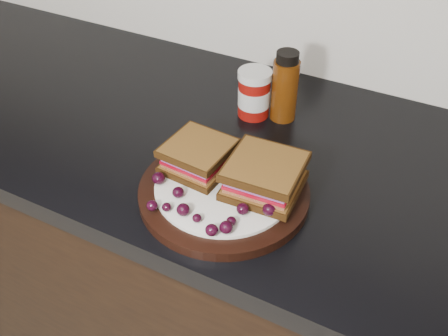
% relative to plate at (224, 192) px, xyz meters
% --- Properties ---
extents(base_cabinets, '(3.96, 0.58, 0.86)m').
position_rel_plate_xyz_m(base_cabinets, '(-0.27, 0.14, -0.48)').
color(base_cabinets, black).
rests_on(base_cabinets, ground_plane).
extents(countertop, '(3.98, 0.60, 0.04)m').
position_rel_plate_xyz_m(countertop, '(-0.27, 0.14, -0.03)').
color(countertop, black).
rests_on(countertop, base_cabinets).
extents(plate, '(0.28, 0.28, 0.02)m').
position_rel_plate_xyz_m(plate, '(0.00, 0.00, 0.00)').
color(plate, black).
rests_on(plate, countertop).
extents(sandwich_left, '(0.11, 0.11, 0.05)m').
position_rel_plate_xyz_m(sandwich_left, '(-0.06, 0.02, 0.04)').
color(sandwich_left, brown).
rests_on(sandwich_left, plate).
extents(sandwich_right, '(0.12, 0.12, 0.05)m').
position_rel_plate_xyz_m(sandwich_right, '(0.06, 0.02, 0.04)').
color(sandwich_right, brown).
rests_on(sandwich_right, plate).
extents(grape_0, '(0.02, 0.02, 0.02)m').
position_rel_plate_xyz_m(grape_0, '(-0.10, -0.04, 0.03)').
color(grape_0, black).
rests_on(grape_0, plate).
extents(grape_1, '(0.02, 0.02, 0.02)m').
position_rel_plate_xyz_m(grape_1, '(-0.05, -0.06, 0.02)').
color(grape_1, black).
rests_on(grape_1, plate).
extents(grape_2, '(0.02, 0.02, 0.02)m').
position_rel_plate_xyz_m(grape_2, '(-0.07, -0.10, 0.02)').
color(grape_2, black).
rests_on(grape_2, plate).
extents(grape_3, '(0.01, 0.01, 0.01)m').
position_rel_plate_xyz_m(grape_3, '(-0.05, -0.09, 0.02)').
color(grape_3, black).
rests_on(grape_3, plate).
extents(grape_4, '(0.02, 0.02, 0.02)m').
position_rel_plate_xyz_m(grape_4, '(-0.02, -0.09, 0.02)').
color(grape_4, black).
rests_on(grape_4, plate).
extents(grape_5, '(0.01, 0.01, 0.01)m').
position_rel_plate_xyz_m(grape_5, '(0.00, -0.09, 0.02)').
color(grape_5, black).
rests_on(grape_5, plate).
extents(grape_6, '(0.02, 0.02, 0.02)m').
position_rel_plate_xyz_m(grape_6, '(0.03, -0.10, 0.02)').
color(grape_6, black).
rests_on(grape_6, plate).
extents(grape_7, '(0.02, 0.02, 0.02)m').
position_rel_plate_xyz_m(grape_7, '(0.05, -0.09, 0.02)').
color(grape_7, black).
rests_on(grape_7, plate).
extents(grape_8, '(0.02, 0.02, 0.01)m').
position_rel_plate_xyz_m(grape_8, '(0.05, -0.07, 0.02)').
color(grape_8, black).
rests_on(grape_8, plate).
extents(grape_9, '(0.02, 0.02, 0.02)m').
position_rel_plate_xyz_m(grape_9, '(0.05, -0.04, 0.02)').
color(grape_9, black).
rests_on(grape_9, plate).
extents(grape_10, '(0.02, 0.02, 0.02)m').
position_rel_plate_xyz_m(grape_10, '(0.09, -0.03, 0.03)').
color(grape_10, black).
rests_on(grape_10, plate).
extents(grape_11, '(0.02, 0.02, 0.02)m').
position_rel_plate_xyz_m(grape_11, '(0.07, -0.02, 0.02)').
color(grape_11, black).
rests_on(grape_11, plate).
extents(grape_12, '(0.02, 0.02, 0.01)m').
position_rel_plate_xyz_m(grape_12, '(0.08, -0.00, 0.02)').
color(grape_12, black).
rests_on(grape_12, plate).
extents(grape_13, '(0.02, 0.02, 0.02)m').
position_rel_plate_xyz_m(grape_13, '(0.09, 0.03, 0.02)').
color(grape_13, black).
rests_on(grape_13, plate).
extents(grape_14, '(0.02, 0.02, 0.02)m').
position_rel_plate_xyz_m(grape_14, '(0.05, 0.04, 0.02)').
color(grape_14, black).
rests_on(grape_14, plate).
extents(grape_15, '(0.02, 0.02, 0.02)m').
position_rel_plate_xyz_m(grape_15, '(-0.04, 0.03, 0.02)').
color(grape_15, black).
rests_on(grape_15, plate).
extents(grape_16, '(0.02, 0.02, 0.02)m').
position_rel_plate_xyz_m(grape_16, '(-0.08, 0.05, 0.02)').
color(grape_16, black).
rests_on(grape_16, plate).
extents(grape_17, '(0.02, 0.02, 0.02)m').
position_rel_plate_xyz_m(grape_17, '(-0.07, 0.02, 0.03)').
color(grape_17, black).
rests_on(grape_17, plate).
extents(grape_18, '(0.02, 0.02, 0.02)m').
position_rel_plate_xyz_m(grape_18, '(-0.09, -0.01, 0.02)').
color(grape_18, black).
rests_on(grape_18, plate).
extents(grape_19, '(0.02, 0.02, 0.02)m').
position_rel_plate_xyz_m(grape_19, '(-0.09, -0.01, 0.02)').
color(grape_19, black).
rests_on(grape_19, plate).
extents(grape_20, '(0.02, 0.02, 0.02)m').
position_rel_plate_xyz_m(grape_20, '(-0.04, 0.03, 0.02)').
color(grape_20, black).
rests_on(grape_20, plate).
extents(grape_21, '(0.02, 0.02, 0.01)m').
position_rel_plate_xyz_m(grape_21, '(-0.05, 0.02, 0.02)').
color(grape_21, black).
rests_on(grape_21, plate).
extents(grape_22, '(0.02, 0.02, 0.02)m').
position_rel_plate_xyz_m(grape_22, '(-0.06, -0.00, 0.02)').
color(grape_22, black).
rests_on(grape_22, plate).
extents(condiment_jar, '(0.08, 0.08, 0.10)m').
position_rel_plate_xyz_m(condiment_jar, '(-0.06, 0.24, 0.04)').
color(condiment_jar, maroon).
rests_on(condiment_jar, countertop).
extents(oil_bottle, '(0.07, 0.07, 0.14)m').
position_rel_plate_xyz_m(oil_bottle, '(-0.00, 0.26, 0.06)').
color(oil_bottle, '#4B2307').
rests_on(oil_bottle, countertop).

